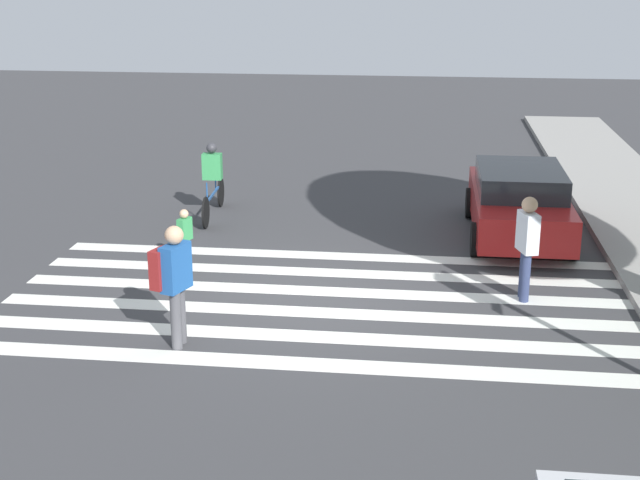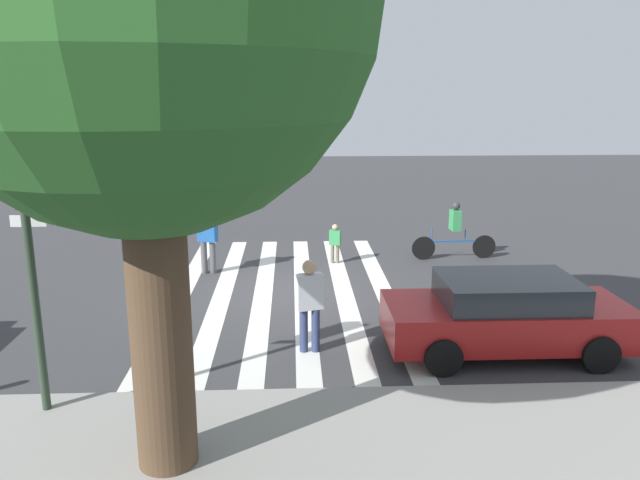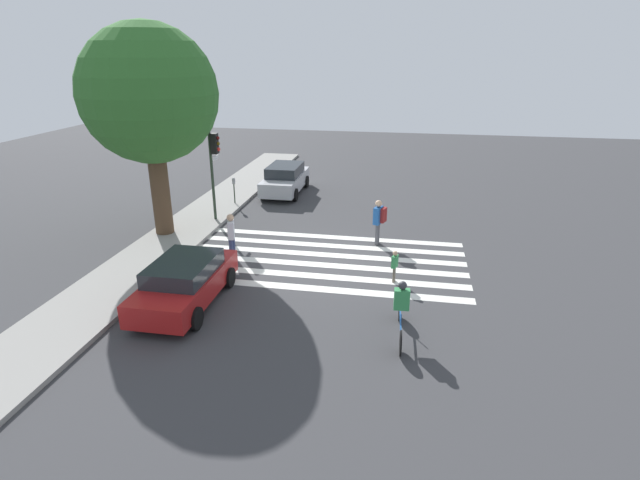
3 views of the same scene
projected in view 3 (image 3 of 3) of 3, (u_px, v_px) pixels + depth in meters
ground_plane at (325, 260)px, 17.98m from camera, size 60.00×60.00×0.00m
sidewalk_curb at (164, 247)px, 18.99m from camera, size 36.00×2.50×0.14m
crosswalk_stripes at (325, 260)px, 17.97m from camera, size 5.10×10.00×0.01m
traffic_light at (214, 158)px, 20.89m from camera, size 0.60×0.50×4.07m
parking_meter at (234, 185)px, 23.83m from camera, size 0.15×0.15×1.39m
street_tree at (149, 95)px, 18.36m from camera, size 5.11×5.11×8.12m
pedestrian_adult_yellow_jacket at (231, 234)px, 17.71m from camera, size 0.51×0.34×1.70m
pedestrian_child_with_backpack at (395, 264)px, 16.09m from camera, size 0.33×0.22×1.08m
pedestrian_adult_blue_shirt at (379, 219)px, 19.09m from camera, size 0.53×0.51×1.77m
cyclist_far_lane at (401, 307)px, 12.89m from camera, size 2.37×0.41×1.60m
car_parked_dark_suv at (185, 282)px, 14.64m from camera, size 4.25×1.92×1.39m
car_parked_far_curb at (285, 179)px, 26.03m from camera, size 4.33×1.88×1.50m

